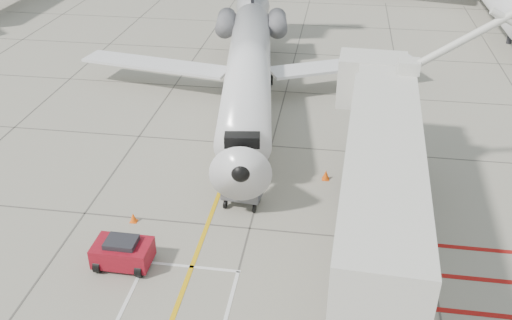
# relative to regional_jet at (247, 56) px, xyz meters

# --- Properties ---
(ground_plane) EXTENTS (260.00, 260.00, 0.00)m
(ground_plane) POSITION_rel_regional_jet_xyz_m (1.98, -15.69, -4.04)
(ground_plane) COLOR gray
(ground_plane) RESTS_ON ground
(regional_jet) EXTENTS (28.35, 33.83, 8.09)m
(regional_jet) POSITION_rel_regional_jet_xyz_m (0.00, 0.00, 0.00)
(regional_jet) COLOR silver
(regional_jet) RESTS_ON ground_plane
(jet_bridge) EXTENTS (10.14, 19.88, 7.78)m
(jet_bridge) POSITION_rel_regional_jet_xyz_m (7.41, -13.63, -0.15)
(jet_bridge) COLOR silver
(jet_bridge) RESTS_ON ground_plane
(pushback_tug) EXTENTS (2.39, 1.50, 1.39)m
(pushback_tug) POSITION_rel_regional_jet_xyz_m (-2.84, -14.96, -3.35)
(pushback_tug) COLOR maroon
(pushback_tug) RESTS_ON ground_plane
(baggage_cart) EXTENTS (1.95, 1.35, 1.16)m
(baggage_cart) POSITION_rel_regional_jet_xyz_m (1.33, -9.85, -3.46)
(baggage_cart) COLOR #4E4E53
(baggage_cart) RESTS_ON ground_plane
(ground_power_unit) EXTENTS (2.43, 1.93, 1.68)m
(ground_power_unit) POSITION_rel_regional_jet_xyz_m (8.78, -12.24, -3.20)
(ground_power_unit) COLOR white
(ground_power_unit) RESTS_ON ground_plane
(cone_nose) EXTENTS (0.34, 0.34, 0.47)m
(cone_nose) POSITION_rel_regional_jet_xyz_m (-3.47, -11.97, -3.81)
(cone_nose) COLOR #F7580D
(cone_nose) RESTS_ON ground_plane
(cone_side) EXTENTS (0.39, 0.39, 0.54)m
(cone_side) POSITION_rel_regional_jet_xyz_m (5.26, -6.87, -3.77)
(cone_side) COLOR #DB4D0B
(cone_side) RESTS_ON ground_plane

